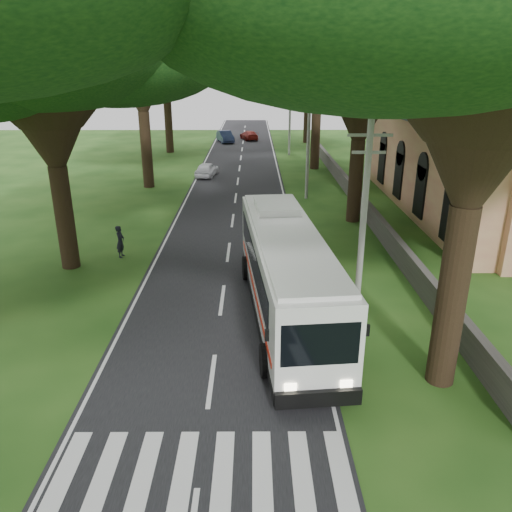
{
  "coord_description": "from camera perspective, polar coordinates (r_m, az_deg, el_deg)",
  "views": [
    {
      "loc": [
        1.39,
        -11.84,
        9.7
      ],
      "look_at": [
        1.49,
        7.71,
        2.2
      ],
      "focal_mm": 35.0,
      "sensor_mm": 36.0,
      "label": 1
    }
  ],
  "objects": [
    {
      "name": "ground",
      "position": [
        15.37,
        -5.71,
        -18.26
      ],
      "size": [
        140.0,
        140.0,
        0.0
      ],
      "primitive_type": "plane",
      "color": "#1B4112",
      "rests_on": "ground"
    },
    {
      "name": "road",
      "position": [
        38.12,
        -2.4,
        6.24
      ],
      "size": [
        8.0,
        120.0,
        0.04
      ],
      "primitive_type": "cube",
      "color": "black",
      "rests_on": "ground"
    },
    {
      "name": "crosswalk",
      "position": [
        13.89,
        -6.5,
        -23.48
      ],
      "size": [
        8.0,
        3.0,
        0.01
      ],
      "primitive_type": "cube",
      "color": "silver",
      "rests_on": "ground"
    },
    {
      "name": "property_wall",
      "position": [
        37.75,
        11.41,
        6.62
      ],
      "size": [
        0.35,
        50.0,
        1.2
      ],
      "primitive_type": "cube",
      "color": "#383533",
      "rests_on": "ground"
    },
    {
      "name": "church",
      "position": [
        37.54,
        26.3,
        11.55
      ],
      "size": [
        14.0,
        24.0,
        11.6
      ],
      "color": "tan",
      "rests_on": "ground"
    },
    {
      "name": "pole_near",
      "position": [
        19.12,
        12.15,
        3.73
      ],
      "size": [
        1.6,
        0.24,
        8.0
      ],
      "color": "gray",
      "rests_on": "ground"
    },
    {
      "name": "pole_mid",
      "position": [
        38.46,
        5.98,
        12.62
      ],
      "size": [
        1.6,
        0.24,
        8.0
      ],
      "color": "gray",
      "rests_on": "ground"
    },
    {
      "name": "pole_far",
      "position": [
        58.25,
        3.89,
        15.5
      ],
      "size": [
        1.6,
        0.24,
        8.0
      ],
      "color": "gray",
      "rests_on": "ground"
    },
    {
      "name": "tree_l_mida",
      "position": [
        25.63,
        -23.41,
        20.89
      ],
      "size": [
        13.59,
        13.59,
        13.37
      ],
      "color": "black",
      "rests_on": "ground"
    },
    {
      "name": "tree_l_midb",
      "position": [
        42.87,
        -13.48,
        24.27
      ],
      "size": [
        14.2,
        14.2,
        15.7
      ],
      "color": "black",
      "rests_on": "ground"
    },
    {
      "name": "tree_l_far",
      "position": [
        60.69,
        -10.49,
        22.48
      ],
      "size": [
        14.12,
        14.12,
        14.75
      ],
      "color": "black",
      "rests_on": "ground"
    },
    {
      "name": "tree_r_mida",
      "position": [
        32.53,
        12.33,
        21.99
      ],
      "size": [
        12.9,
        12.9,
        13.41
      ],
      "color": "black",
      "rests_on": "ground"
    },
    {
      "name": "tree_r_midb",
      "position": [
        50.29,
        7.3,
        23.86
      ],
      "size": [
        15.31,
        15.31,
        15.71
      ],
      "color": "black",
      "rests_on": "ground"
    },
    {
      "name": "tree_r_far",
      "position": [
        68.25,
        6.16,
        22.82
      ],
      "size": [
        12.85,
        12.85,
        14.95
      ],
      "color": "black",
      "rests_on": "ground"
    },
    {
      "name": "coach_bus",
      "position": [
        20.04,
        3.45,
        -1.71
      ],
      "size": [
        3.79,
        12.65,
        3.67
      ],
      "rotation": [
        0.0,
        0.0,
        0.09
      ],
      "color": "white",
      "rests_on": "ground"
    },
    {
      "name": "distant_car_a",
      "position": [
        46.96,
        -5.64,
        9.82
      ],
      "size": [
        2.2,
        4.06,
        1.31
      ],
      "primitive_type": "imported",
      "rotation": [
        0.0,
        0.0,
        2.97
      ],
      "color": "silver",
      "rests_on": "road"
    },
    {
      "name": "distant_car_b",
      "position": [
        68.62,
        -3.54,
        13.47
      ],
      "size": [
        2.75,
        4.78,
        1.49
      ],
      "primitive_type": "imported",
      "rotation": [
        0.0,
        0.0,
        0.28
      ],
      "color": "#212B4D",
      "rests_on": "road"
    },
    {
      "name": "distant_car_c",
      "position": [
        70.87,
        -0.8,
        13.65
      ],
      "size": [
        2.86,
        4.61,
        1.25
      ],
      "primitive_type": "imported",
      "rotation": [
        0.0,
        0.0,
        3.42
      ],
      "color": "maroon",
      "rests_on": "road"
    },
    {
      "name": "pedestrian",
      "position": [
        27.68,
        -15.24,
        1.62
      ],
      "size": [
        0.47,
        0.67,
        1.74
      ],
      "primitive_type": "imported",
      "rotation": [
        0.0,
        0.0,
        1.49
      ],
      "color": "black",
      "rests_on": "ground"
    }
  ]
}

